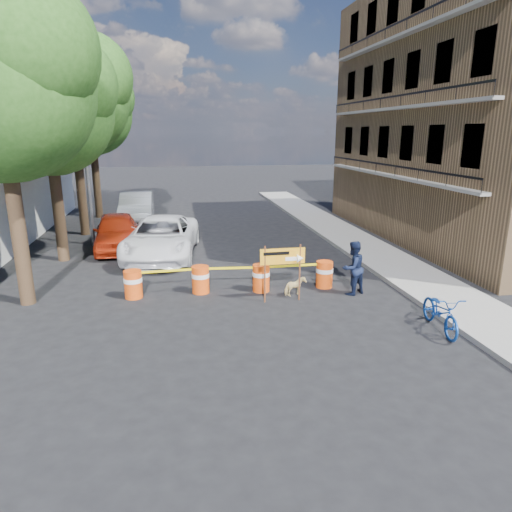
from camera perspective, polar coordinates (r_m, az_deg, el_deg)
name	(u,v)px	position (r m, az deg, el deg)	size (l,w,h in m)	color
ground	(256,313)	(13.48, 0.01, -7.09)	(120.00, 120.00, 0.00)	black
sidewalk_east	(370,250)	(20.75, 14.03, 0.70)	(2.40, 40.00, 0.15)	gray
apartment_building	(476,113)	(24.78, 25.80, 15.83)	(8.00, 16.00, 12.00)	#93704B
tree_near	(1,85)	(15.02, -29.29, 18.13)	(5.46, 5.20, 9.15)	#332316
tree_mid_a	(49,108)	(19.81, -24.51, 16.50)	(5.25, 5.00, 8.68)	#332316
tree_mid_b	(73,98)	(24.74, -21.87, 17.90)	(5.67, 5.40, 9.62)	#332316
tree_far	(91,113)	(29.64, -19.90, 16.50)	(5.04, 4.80, 8.84)	#332316
streetlamp	(86,149)	(22.10, -20.44, 12.38)	(1.25, 0.18, 8.00)	gray
barrel_far_left	(133,284)	(15.01, -15.11, -3.35)	(0.58, 0.58, 0.90)	#DB4A0C
barrel_mid_left	(201,279)	(15.06, -6.95, -2.87)	(0.58, 0.58, 0.90)	#DB4A0C
barrel_mid_right	(261,277)	(15.10, 0.63, -2.69)	(0.58, 0.58, 0.90)	#DB4A0C
barrel_far_right	(324,274)	(15.66, 8.54, -2.21)	(0.58, 0.58, 0.90)	#DB4A0C
detour_sign	(288,260)	(14.01, 4.06, -0.54)	(1.41, 0.26, 1.81)	#592D19
pedestrian	(353,268)	(15.04, 12.01, -1.47)	(0.86, 0.67, 1.77)	black
bicycle	(443,295)	(12.93, 22.30, -4.52)	(0.70, 1.05, 2.01)	#1444A6
dog	(295,287)	(14.79, 4.90, -3.84)	(0.33, 0.72, 0.61)	#DFC680
suv_white	(162,237)	(19.62, -11.72, 2.28)	(2.75, 5.96, 1.66)	white
sedan_red	(117,232)	(21.39, -17.00, 2.94)	(1.91, 4.76, 1.62)	#AB270E
sedan_silver	(137,208)	(27.71, -14.71, 5.88)	(1.80, 5.17, 1.70)	#BABCC2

